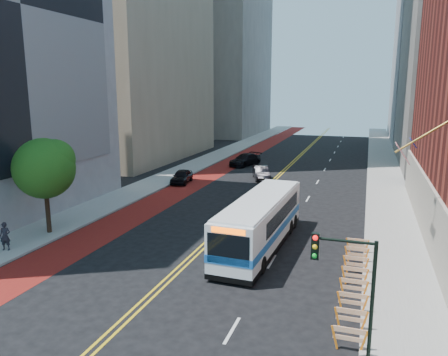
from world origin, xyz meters
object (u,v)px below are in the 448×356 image
at_px(street_tree, 45,166).
at_px(car_c, 245,160).
at_px(transit_bus, 261,221).
at_px(pedestrian, 5,236).
at_px(traffic_signal, 347,278).
at_px(car_b, 261,173).
at_px(car_a, 182,176).

height_order(street_tree, car_c, street_tree).
height_order(transit_bus, pedestrian, transit_bus).
bearing_deg(traffic_signal, car_b, 108.33).
distance_m(transit_bus, pedestrian, 16.20).
bearing_deg(pedestrian, car_a, 65.01).
bearing_deg(traffic_signal, street_tree, 155.18).
bearing_deg(car_a, traffic_signal, -64.16).
distance_m(street_tree, pedestrian, 5.43).
bearing_deg(street_tree, pedestrian, -93.32).
xyz_separation_m(car_a, car_c, (3.60, 12.93, 0.06)).
relative_size(street_tree, pedestrian, 3.72).
xyz_separation_m(transit_bus, car_b, (-5.08, 21.24, -1.00)).
relative_size(car_a, pedestrian, 2.38).
height_order(street_tree, car_a, street_tree).
height_order(car_a, car_c, car_c).
distance_m(street_tree, car_c, 32.38).
distance_m(transit_bus, car_a, 21.00).
height_order(traffic_signal, car_a, traffic_signal).
relative_size(car_b, pedestrian, 2.53).
relative_size(transit_bus, car_a, 2.86).
relative_size(transit_bus, car_c, 2.26).
relative_size(traffic_signal, car_c, 0.93).
bearing_deg(pedestrian, car_c, 61.26).
relative_size(traffic_signal, car_b, 1.11).
distance_m(car_a, car_c, 13.42).
bearing_deg(car_c, traffic_signal, -50.51).
xyz_separation_m(car_a, car_b, (7.80, 4.69, 0.02)).
height_order(car_a, car_b, car_b).
distance_m(car_b, pedestrian, 28.96).
bearing_deg(car_c, street_tree, -80.61).
relative_size(street_tree, transit_bus, 0.55).
bearing_deg(traffic_signal, transit_bus, 116.49).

